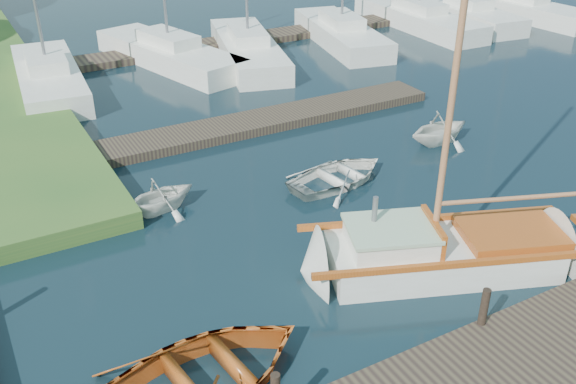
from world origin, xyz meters
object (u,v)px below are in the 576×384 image
mooring_post_2 (484,307)px  tender_c (339,172)px  tender_b (159,193)px  dinghy (201,373)px  tender_d (440,125)px  marina_boat_5 (418,17)px  marina_boat_1 (169,52)px  marina_boat_6 (467,13)px  sailboat (447,254)px  marina_boat_4 (341,32)px  marina_boat_7 (516,6)px  marina_boat_2 (248,47)px  marina_boat_0 (48,75)px

mooring_post_2 → tender_c: mooring_post_2 is taller
mooring_post_2 → tender_b: (-3.83, 7.66, -0.17)m
dinghy → tender_b: tender_b is taller
tender_d → tender_b: bearing=86.5°
tender_c → marina_boat_5: 18.12m
dinghy → marina_boat_1: (5.98, 18.23, 0.15)m
marina_boat_6 → sailboat: bearing=142.9°
marina_boat_4 → marina_boat_7: (11.45, -0.07, -0.00)m
mooring_post_2 → tender_d: size_ratio=0.36×
sailboat → dinghy: sailboat is taller
mooring_post_2 → marina_boat_5: size_ratio=0.07×
dinghy → marina_boat_1: bearing=-26.1°
tender_b → marina_boat_2: 13.34m
dinghy → tender_d: (10.69, 6.22, 0.16)m
marina_boat_7 → marina_boat_0: bearing=85.0°
marina_boat_0 → marina_boat_6: (21.48, 0.10, -0.02)m
marina_boat_7 → mooring_post_2: bearing=127.5°
tender_c → marina_boat_4: size_ratio=0.29×
marina_boat_4 → marina_boat_7: marina_boat_7 is taller
sailboat → tender_d: size_ratio=4.37×
mooring_post_2 → marina_boat_2: marina_boat_2 is taller
dinghy → marina_boat_4: marina_boat_4 is taller
dinghy → marina_boat_5: 26.49m
dinghy → marina_boat_4: size_ratio=0.38×
sailboat → tender_c: sailboat is taller
mooring_post_2 → marina_boat_4: (9.00, 18.72, -0.13)m
dinghy → tender_d: size_ratio=1.84×
dinghy → mooring_post_2: bearing=-111.4°
marina_boat_1 → marina_boat_4: (8.31, -0.79, -0.00)m
tender_d → mooring_post_2: bearing=141.8°
tender_b → marina_boat_4: 16.94m
marina_boat_0 → marina_boat_4: 13.48m
sailboat → tender_d: 6.99m
tender_c → marina_boat_1: marina_boat_1 is taller
tender_b → marina_boat_4: size_ratio=0.18×
dinghy → marina_boat_5: bearing=-55.0°
mooring_post_2 → sailboat: 2.32m
marina_boat_2 → dinghy: bearing=167.1°
tender_b → marina_boat_4: bearing=-60.4°
sailboat → marina_boat_5: 21.67m
tender_c → marina_boat_6: bearing=-61.2°
tender_d → marina_boat_2: marina_boat_2 is taller
marina_boat_0 → marina_boat_6: 21.48m
tender_c → marina_boat_0: marina_boat_0 is taller
marina_boat_4 → marina_boat_7: bearing=-78.6°
marina_boat_0 → tender_b: bearing=-171.7°
marina_boat_4 → marina_boat_6: 8.01m
marina_boat_1 → marina_boat_2: marina_boat_2 is taller
tender_b → marina_boat_6: bearing=-73.1°
marina_boat_1 → marina_boat_2: bearing=-122.3°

